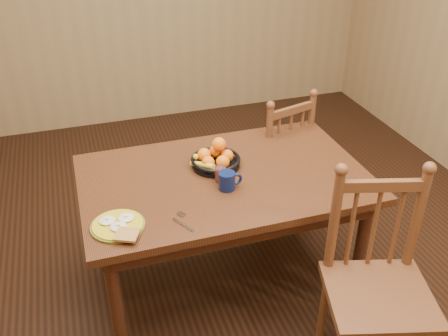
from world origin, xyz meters
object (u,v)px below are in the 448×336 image
object	(u,v)px
chair_near	(377,286)
dining_table	(224,188)
fruit_bowl	(215,159)
breakfast_plate	(118,225)
coffee_mug	(228,181)
chair_far	(275,157)

from	to	relation	value
chair_near	dining_table	bearing A→B (deg)	136.96
dining_table	fruit_bowl	distance (m)	0.18
chair_near	breakfast_plate	size ratio (longest dim) A/B	3.54
dining_table	breakfast_plate	size ratio (longest dim) A/B	5.25
coffee_mug	fruit_bowl	xyz separation A→B (m)	(0.01, 0.25, -0.00)
coffee_mug	chair_far	bearing A→B (deg)	49.91
chair_far	fruit_bowl	world-z (taller)	chair_far
chair_near	breakfast_plate	bearing A→B (deg)	170.49
dining_table	chair_far	xyz separation A→B (m)	(0.56, 0.56, -0.19)
chair_near	breakfast_plate	xyz separation A→B (m)	(-1.13, 0.54, 0.24)
coffee_mug	fruit_bowl	distance (m)	0.25
dining_table	coffee_mug	distance (m)	0.19
chair_far	chair_near	distance (m)	1.39
breakfast_plate	coffee_mug	size ratio (longest dim) A/B	2.28
chair_far	breakfast_plate	size ratio (longest dim) A/B	3.18
fruit_bowl	chair_near	bearing A→B (deg)	-61.55
coffee_mug	fruit_bowl	world-z (taller)	fruit_bowl
dining_table	breakfast_plate	world-z (taller)	breakfast_plate
chair_near	coffee_mug	world-z (taller)	chair_near
breakfast_plate	chair_near	bearing A→B (deg)	-25.41
breakfast_plate	coffee_mug	world-z (taller)	coffee_mug
dining_table	chair_near	world-z (taller)	chair_near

